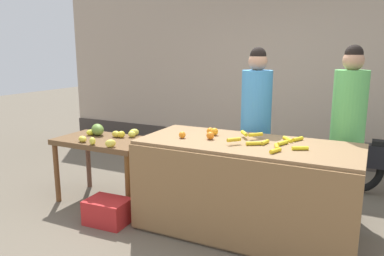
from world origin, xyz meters
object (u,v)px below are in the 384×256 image
(vendor_woman_green_shirt, at_px, (347,134))
(produce_crate, at_px, (108,211))
(produce_sack, at_px, (193,175))
(vendor_woman_blue_shirt, at_px, (256,128))

(vendor_woman_green_shirt, xyz_separation_m, produce_crate, (-2.18, -1.24, -0.80))
(vendor_woman_green_shirt, bearing_deg, produce_sack, -177.76)
(vendor_woman_green_shirt, distance_m, produce_sack, 1.89)
(vendor_woman_blue_shirt, relative_size, vendor_woman_green_shirt, 0.99)
(vendor_woman_blue_shirt, xyz_separation_m, vendor_woman_green_shirt, (0.96, 0.07, 0.01))
(vendor_woman_blue_shirt, relative_size, produce_sack, 4.01)
(vendor_woman_green_shirt, height_order, produce_sack, vendor_woman_green_shirt)
(produce_crate, relative_size, produce_sack, 0.97)
(produce_crate, xyz_separation_m, produce_sack, (0.42, 1.17, 0.10))
(vendor_woman_blue_shirt, distance_m, produce_sack, 1.05)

